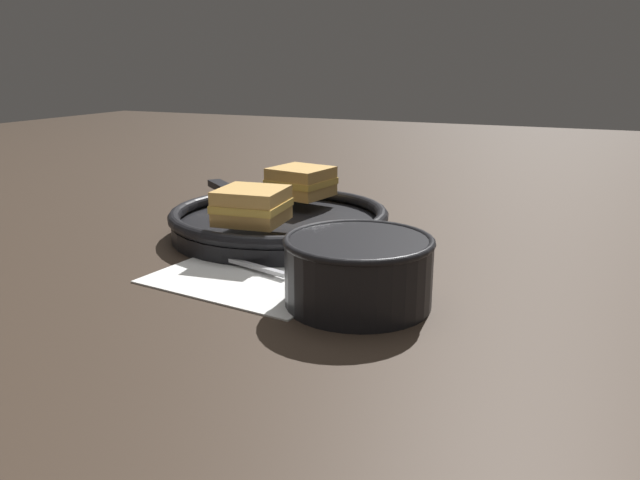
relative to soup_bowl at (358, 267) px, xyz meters
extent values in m
plane|color=#382B21|center=(-0.07, 0.03, -0.04)|extent=(4.00, 4.00, 0.00)
cube|color=white|center=(-0.15, 0.03, -0.04)|extent=(0.24, 0.21, 0.00)
cylinder|color=black|center=(0.00, 0.00, -0.01)|extent=(0.16, 0.16, 0.07)
cylinder|color=orange|center=(0.00, 0.00, 0.02)|extent=(0.14, 0.14, 0.01)
torus|color=black|center=(0.00, 0.00, 0.03)|extent=(0.16, 0.16, 0.01)
cube|color=silver|center=(-0.16, 0.05, -0.03)|extent=(0.11, 0.04, 0.01)
ellipsoid|color=silver|center=(-0.08, 0.02, -0.03)|extent=(0.06, 0.04, 0.01)
cylinder|color=black|center=(-0.20, 0.21, -0.03)|extent=(0.31, 0.31, 0.02)
torus|color=black|center=(-0.20, 0.21, -0.01)|extent=(0.32, 0.32, 0.02)
cube|color=black|center=(-0.38, 0.35, -0.01)|extent=(0.13, 0.11, 0.01)
cube|color=tan|center=(-0.21, 0.30, 0.01)|extent=(0.10, 0.10, 0.02)
cube|color=gold|center=(-0.21, 0.30, 0.02)|extent=(0.10, 0.10, 0.01)
cube|color=tan|center=(-0.21, 0.30, 0.04)|extent=(0.10, 0.10, 0.02)
cube|color=tan|center=(-0.20, 0.12, 0.01)|extent=(0.09, 0.09, 0.02)
cube|color=gold|center=(-0.20, 0.12, 0.02)|extent=(0.10, 0.09, 0.01)
cube|color=tan|center=(-0.20, 0.12, 0.04)|extent=(0.09, 0.09, 0.02)
camera|label=1|loc=(0.22, -0.58, 0.21)|focal=35.00mm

